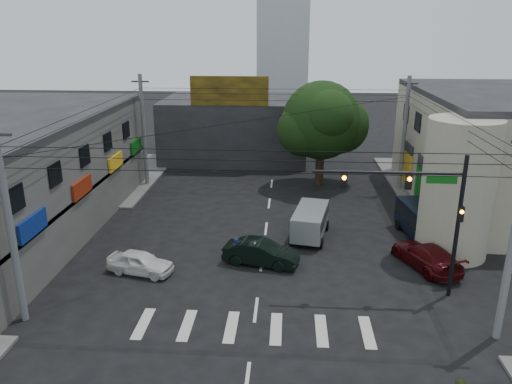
# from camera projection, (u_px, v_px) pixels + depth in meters

# --- Properties ---
(ground) EXTENTS (160.00, 160.00, 0.00)m
(ground) POSITION_uv_depth(u_px,v_px,m) (260.00, 279.00, 26.45)
(ground) COLOR black
(ground) RESTS_ON ground
(sidewalk_far_left) EXTENTS (16.00, 16.00, 0.15)m
(sidewalk_far_left) POSITION_uv_depth(u_px,v_px,m) (71.00, 176.00, 44.61)
(sidewalk_far_left) COLOR #514F4C
(sidewalk_far_left) RESTS_ON ground
(sidewalk_far_right) EXTENTS (16.00, 16.00, 0.15)m
(sidewalk_far_right) POSITION_uv_depth(u_px,v_px,m) (484.00, 184.00, 42.32)
(sidewalk_far_right) COLOR #514F4C
(sidewalk_far_right) RESTS_ON ground
(corner_column) EXTENTS (4.00, 4.00, 8.00)m
(corner_column) POSITION_uv_depth(u_px,v_px,m) (457.00, 189.00, 28.27)
(corner_column) COLOR #9F967E
(corner_column) RESTS_ON ground
(building_far) EXTENTS (14.00, 10.00, 6.00)m
(building_far) POSITION_uv_depth(u_px,v_px,m) (236.00, 128.00, 50.37)
(building_far) COLOR #232326
(building_far) RESTS_ON ground
(billboard) EXTENTS (7.00, 0.30, 2.60)m
(billboard) POSITION_uv_depth(u_px,v_px,m) (229.00, 91.00, 44.38)
(billboard) COLOR olive
(billboard) RESTS_ON building_far
(street_tree) EXTENTS (6.40, 6.40, 8.70)m
(street_tree) POSITION_uv_depth(u_px,v_px,m) (321.00, 121.00, 40.56)
(street_tree) COLOR black
(street_tree) RESTS_ON ground
(traffic_gantry) EXTENTS (7.10, 0.35, 7.20)m
(traffic_gantry) POSITION_uv_depth(u_px,v_px,m) (424.00, 203.00, 23.48)
(traffic_gantry) COLOR black
(traffic_gantry) RESTS_ON ground
(utility_pole_near_left) EXTENTS (0.32, 0.32, 9.20)m
(utility_pole_near_left) POSITION_uv_depth(u_px,v_px,m) (10.00, 226.00, 21.40)
(utility_pole_near_left) COLOR #59595B
(utility_pole_near_left) RESTS_ON ground
(utility_pole_far_left) EXTENTS (0.32, 0.32, 9.20)m
(utility_pole_far_left) POSITION_uv_depth(u_px,v_px,m) (144.00, 131.00, 40.82)
(utility_pole_far_left) COLOR #59595B
(utility_pole_far_left) RESTS_ON ground
(utility_pole_far_right) EXTENTS (0.32, 0.32, 9.20)m
(utility_pole_far_right) POSITION_uv_depth(u_px,v_px,m) (404.00, 135.00, 39.48)
(utility_pole_far_right) COLOR #59595B
(utility_pole_far_right) RESTS_ON ground
(dark_sedan) EXTENTS (3.29, 4.86, 1.39)m
(dark_sedan) POSITION_uv_depth(u_px,v_px,m) (261.00, 253.00, 27.94)
(dark_sedan) COLOR black
(dark_sedan) RESTS_ON ground
(white_compact) EXTENTS (3.12, 4.30, 1.24)m
(white_compact) POSITION_uv_depth(u_px,v_px,m) (140.00, 262.00, 26.97)
(white_compact) COLOR white
(white_compact) RESTS_ON ground
(maroon_sedan) EXTENTS (5.25, 6.11, 1.38)m
(maroon_sedan) POSITION_uv_depth(u_px,v_px,m) (426.00, 256.00, 27.60)
(maroon_sedan) COLOR #43090C
(maroon_sedan) RESTS_ON ground
(silver_minivan) EXTENTS (5.00, 3.39, 1.87)m
(silver_minivan) POSITION_uv_depth(u_px,v_px,m) (310.00, 223.00, 31.50)
(silver_minivan) COLOR #909497
(silver_minivan) RESTS_ON ground
(navy_van) EXTENTS (5.74, 3.46, 2.07)m
(navy_van) POSITION_uv_depth(u_px,v_px,m) (424.00, 224.00, 31.05)
(navy_van) COLOR black
(navy_van) RESTS_ON ground
(traffic_officer) EXTENTS (0.63, 0.45, 1.59)m
(traffic_officer) POSITION_uv_depth(u_px,v_px,m) (237.00, 252.00, 27.82)
(traffic_officer) COLOR #132145
(traffic_officer) RESTS_ON ground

